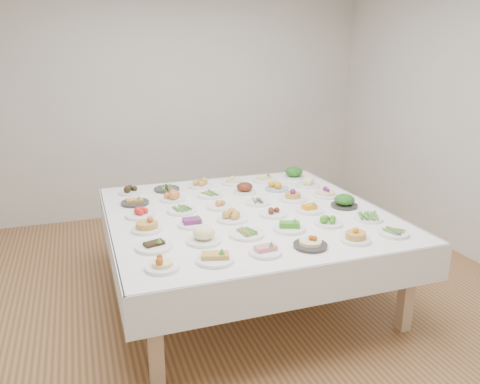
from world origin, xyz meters
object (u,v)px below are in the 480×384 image
object	(u,v)px
display_table	(246,219)
dish_35	(294,173)
dish_0	(162,261)
dish_18	(141,212)

from	to	relation	value
display_table	dish_35	distance (m)	1.21
dish_0	dish_35	distance (m)	2.40
dish_0	dish_35	size ratio (longest dim) A/B	0.91
dish_18	dish_35	world-z (taller)	dish_35
dish_0	dish_18	world-z (taller)	dish_0
dish_35	dish_18	bearing A→B (deg)	-158.36
dish_35	dish_0	bearing A→B (deg)	-135.27
display_table	dish_18	bearing A→B (deg)	168.41
dish_0	dish_35	bearing A→B (deg)	44.73
dish_0	dish_18	bearing A→B (deg)	89.65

